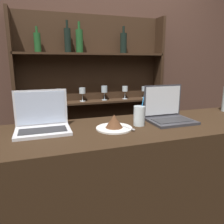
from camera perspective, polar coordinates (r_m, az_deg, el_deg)
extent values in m
cube|color=black|center=(1.68, 6.46, -21.04)|extent=(2.06, 0.61, 1.05)
cube|color=#4C3328|center=(2.38, -3.88, 10.32)|extent=(7.00, 0.06, 2.70)
cube|color=#332114|center=(2.24, -23.49, -1.01)|extent=(0.03, 0.18, 1.92)
cube|color=#332114|center=(2.57, 11.51, 1.50)|extent=(0.03, 0.18, 1.92)
cube|color=#332114|center=(2.37, -5.24, 0.76)|extent=(1.51, 0.02, 1.92)
cube|color=#332114|center=(2.41, -4.59, -8.59)|extent=(1.47, 0.18, 0.02)
cube|color=#332114|center=(2.28, -4.80, 2.71)|extent=(1.47, 0.18, 0.02)
cube|color=#332114|center=(2.24, -5.04, 14.86)|extent=(1.47, 0.18, 0.02)
cylinder|color=silver|center=(2.21, -19.59, 2.03)|extent=(0.05, 0.05, 0.01)
cylinder|color=silver|center=(2.21, -19.66, 2.98)|extent=(0.01, 0.01, 0.07)
cylinder|color=silver|center=(2.20, -19.78, 4.56)|extent=(0.06, 0.06, 0.06)
cylinder|color=silver|center=(2.22, -13.59, 2.46)|extent=(0.06, 0.06, 0.01)
cylinder|color=silver|center=(2.21, -13.64, 3.48)|extent=(0.01, 0.01, 0.07)
cylinder|color=silver|center=(2.20, -13.73, 5.15)|extent=(0.06, 0.06, 0.06)
cylinder|color=silver|center=(2.25, -7.69, 2.85)|extent=(0.06, 0.06, 0.01)
cylinder|color=silver|center=(2.24, -7.72, 3.88)|extent=(0.01, 0.01, 0.08)
cylinder|color=silver|center=(2.23, -7.77, 5.57)|extent=(0.06, 0.06, 0.06)
cylinder|color=silver|center=(2.30, -2.00, 3.20)|extent=(0.06, 0.06, 0.01)
cylinder|color=silver|center=(2.30, -2.01, 4.21)|extent=(0.01, 0.01, 0.08)
cylinder|color=silver|center=(2.29, -2.02, 6.00)|extent=(0.06, 0.06, 0.07)
cylinder|color=silver|center=(2.38, 3.37, 3.50)|extent=(0.05, 0.05, 0.01)
cylinder|color=silver|center=(2.37, 3.39, 4.50)|extent=(0.01, 0.01, 0.08)
cylinder|color=silver|center=(2.36, 3.41, 6.10)|extent=(0.06, 0.06, 0.06)
cylinder|color=silver|center=(2.48, 8.38, 3.75)|extent=(0.05, 0.05, 0.01)
cylinder|color=silver|center=(2.47, 8.41, 4.63)|extent=(0.01, 0.01, 0.07)
cylinder|color=silver|center=(2.46, 8.46, 6.04)|extent=(0.06, 0.06, 0.05)
cylinder|color=black|center=(2.35, 3.00, 17.48)|extent=(0.07, 0.07, 0.20)
cylinder|color=black|center=(2.36, 3.04, 20.68)|extent=(0.02, 0.02, 0.07)
cylinder|color=#1E4C23|center=(2.22, -8.51, 17.80)|extent=(0.07, 0.07, 0.21)
cylinder|color=#1E4C23|center=(2.24, -8.64, 21.42)|extent=(0.02, 0.02, 0.07)
cylinder|color=black|center=(2.20, -11.52, 17.80)|extent=(0.06, 0.06, 0.22)
cylinder|color=black|center=(2.22, -11.70, 21.56)|extent=(0.02, 0.02, 0.07)
cylinder|color=#1E4C23|center=(2.18, -18.90, 16.77)|extent=(0.06, 0.06, 0.17)
cylinder|color=#1E4C23|center=(2.19, -19.13, 19.69)|extent=(0.02, 0.02, 0.06)
cube|color=silver|center=(1.36, -17.57, -4.84)|extent=(0.32, 0.22, 0.02)
cube|color=#28282B|center=(1.35, -17.59, -4.55)|extent=(0.27, 0.12, 0.00)
cube|color=silver|center=(1.44, -18.01, 1.09)|extent=(0.32, 0.00, 0.23)
cube|color=silver|center=(1.43, -18.01, 1.07)|extent=(0.29, 0.01, 0.20)
cube|color=#333338|center=(1.57, 15.12, -2.29)|extent=(0.30, 0.24, 0.02)
cube|color=#28282B|center=(1.56, 15.39, -2.03)|extent=(0.26, 0.13, 0.00)
cube|color=#333338|center=(1.65, 13.08, 2.93)|extent=(0.30, 0.00, 0.23)
cube|color=silver|center=(1.64, 13.12, 2.91)|extent=(0.28, 0.01, 0.21)
cylinder|color=silver|center=(1.37, 0.55, -4.25)|extent=(0.23, 0.23, 0.01)
cone|color=#51301C|center=(1.36, 0.56, -2.38)|extent=(0.11, 0.11, 0.08)
cube|color=#B7B7BC|center=(1.38, 3.25, -3.90)|extent=(0.08, 0.16, 0.00)
cylinder|color=silver|center=(1.45, 7.11, -1.00)|extent=(0.07, 0.07, 0.13)
cylinder|color=#338CD8|center=(1.45, 7.61, 0.21)|extent=(0.04, 0.01, 0.19)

